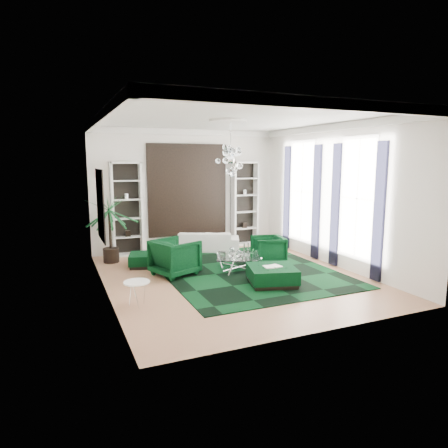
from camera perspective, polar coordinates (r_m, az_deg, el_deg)
name	(u,v)px	position (r m, az deg, el deg)	size (l,w,h in m)	color
floor	(232,277)	(9.93, 1.21, -7.59)	(6.00, 7.00, 0.02)	tan
ceiling	(233,118)	(9.56, 1.29, 14.92)	(6.00, 7.00, 0.02)	white
wall_back	(187,190)	(12.82, -5.29, 4.86)	(6.00, 0.02, 3.80)	white
wall_front	(324,220)	(6.55, 14.09, 0.55)	(6.00, 0.02, 3.80)	white
wall_left	(102,206)	(8.75, -17.01, 2.53)	(0.02, 7.00, 3.80)	white
wall_right	(335,196)	(11.14, 15.52, 3.93)	(0.02, 7.00, 3.80)	white
crown_molding	(233,123)	(9.54, 1.29, 14.27)	(6.00, 7.00, 0.18)	white
ceiling_medallion	(228,121)	(9.82, 0.54, 14.53)	(0.90, 0.90, 0.05)	white
tapestry	(188,190)	(12.77, -5.22, 4.85)	(2.50, 0.06, 2.80)	black
shelving_left	(127,209)	(12.21, -13.71, 2.07)	(0.90, 0.38, 2.80)	white
shelving_right	(245,204)	(13.41, 2.96, 2.93)	(0.90, 0.38, 2.80)	white
painting	(101,205)	(9.35, -17.17, 2.62)	(0.04, 1.30, 1.60)	black
window_near	(357,199)	(10.44, 18.52, 3.46)	(0.03, 1.10, 2.90)	white
curtain_near_a	(379,212)	(9.88, 21.29, 1.56)	(0.07, 0.30, 3.25)	black
curtain_near_b	(335,205)	(11.04, 15.63, 2.58)	(0.07, 0.30, 3.25)	black
window_far	(302,192)	(12.33, 11.08, 4.56)	(0.03, 1.10, 2.90)	white
curtain_far_a	(316,202)	(11.70, 13.05, 3.03)	(0.07, 0.30, 3.25)	black
curtain_far_b	(287,198)	(12.98, 8.98, 3.74)	(0.07, 0.30, 3.25)	black
rug	(247,271)	(10.42, 3.24, -6.67)	(4.20, 5.00, 0.02)	black
sofa	(205,241)	(12.63, -2.72, -2.45)	(2.13, 0.83, 0.62)	silver
armchair_left	(175,257)	(10.03, -7.02, -4.73)	(0.97, 1.00, 0.91)	black
armchair_right	(268,250)	(11.11, 6.32, -3.70)	(0.83, 0.85, 0.78)	black
coffee_table	(238,263)	(10.47, 2.07, -5.56)	(1.11, 1.11, 0.38)	white
ottoman_side	(145,260)	(11.01, -11.27, -5.07)	(0.79, 0.79, 0.35)	black
ottoman_front	(272,276)	(9.35, 6.88, -7.32)	(1.05, 1.05, 0.42)	black
book	(272,266)	(9.28, 6.90, -6.00)	(0.41, 0.27, 0.03)	white
side_table	(137,294)	(8.12, -12.32, -9.76)	(0.51, 0.51, 0.49)	white
palm	(110,220)	(11.50, -16.03, 0.57)	(1.50, 1.50, 2.41)	#165D2A
chandelier	(231,160)	(9.82, 0.94, 9.16)	(0.85, 0.85, 0.77)	white
table_plant	(252,253)	(10.32, 4.03, -4.09)	(0.12, 0.10, 0.22)	#165D2A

